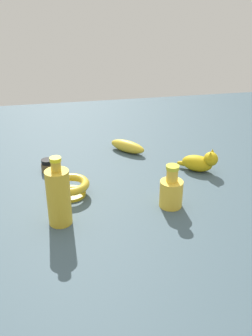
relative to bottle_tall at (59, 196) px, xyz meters
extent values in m
plane|color=#384C56|center=(-0.19, 0.23, -0.09)|extent=(2.00, 2.00, 0.00)
cylinder|color=gold|center=(0.00, 0.00, 0.00)|extent=(0.07, 0.07, 0.17)
cylinder|color=gold|center=(0.00, 0.00, 0.09)|extent=(0.03, 0.03, 0.03)
cylinder|color=yellow|center=(0.00, 0.00, 0.11)|extent=(0.03, 0.03, 0.01)
ellipsoid|color=gold|center=(-0.45, 0.29, -0.06)|extent=(0.15, 0.14, 0.05)
cylinder|color=brown|center=(-0.34, -0.03, -0.07)|extent=(0.05, 0.05, 0.03)
cylinder|color=gold|center=(-0.34, -0.03, -0.06)|extent=(0.04, 0.04, 0.00)
cylinder|color=black|center=(-0.34, -0.03, -0.05)|extent=(0.04, 0.04, 0.02)
ellipsoid|color=#BB9D12|center=(-0.24, 0.50, -0.06)|extent=(0.11, 0.13, 0.06)
sphere|color=#BB9D12|center=(-0.21, 0.54, -0.03)|extent=(0.05, 0.05, 0.05)
cone|color=#BB9D12|center=(-0.22, 0.55, -0.01)|extent=(0.02, 0.02, 0.02)
cone|color=#BB9D12|center=(-0.20, 0.53, -0.01)|extent=(0.02, 0.02, 0.02)
ellipsoid|color=#BB9D12|center=(-0.27, 0.46, -0.07)|extent=(0.04, 0.05, 0.02)
cylinder|color=gold|center=(-0.15, 0.04, -0.08)|extent=(0.10, 0.10, 0.01)
torus|color=gold|center=(-0.15, 0.04, -0.05)|extent=(0.12, 0.12, 0.03)
cylinder|color=gold|center=(-0.03, 0.34, -0.04)|extent=(0.07, 0.07, 0.09)
cylinder|color=gold|center=(-0.03, 0.34, 0.02)|extent=(0.03, 0.03, 0.04)
cylinder|color=gold|center=(-0.03, 0.34, 0.04)|extent=(0.04, 0.04, 0.01)
camera|label=1|loc=(0.94, 0.01, 0.55)|focal=41.06mm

